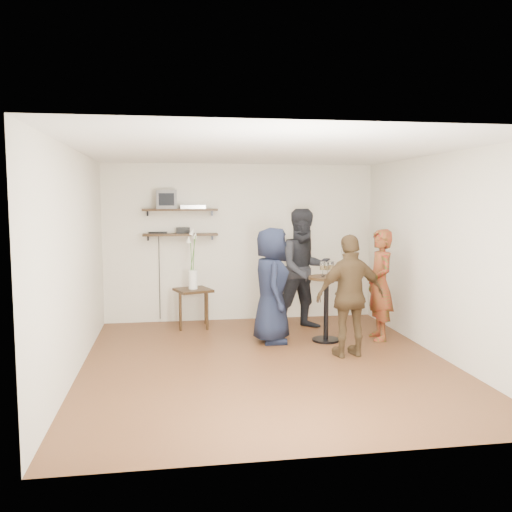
{
  "coord_description": "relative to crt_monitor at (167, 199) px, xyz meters",
  "views": [
    {
      "loc": [
        -1.15,
        -6.44,
        2.02
      ],
      "look_at": [
        -0.07,
        0.4,
        1.29
      ],
      "focal_mm": 38.0,
      "sensor_mm": 36.0,
      "label": 1
    }
  ],
  "objects": [
    {
      "name": "wine_glass_bl",
      "position": [
        2.2,
        -1.41,
        -0.95
      ],
      "size": [
        0.07,
        0.07,
        0.2
      ],
      "color": "silver",
      "rests_on": "drinks_table"
    },
    {
      "name": "drinks_table",
      "position": [
        2.23,
        -1.48,
        -1.42
      ],
      "size": [
        0.51,
        0.51,
        0.93
      ],
      "color": "black",
      "rests_on": "room"
    },
    {
      "name": "dvd_deck",
      "position": [
        0.42,
        0.0,
        -0.12
      ],
      "size": [
        0.4,
        0.24,
        0.06
      ],
      "primitive_type": "cube",
      "color": "silver",
      "rests_on": "shelf_upper"
    },
    {
      "name": "wine_glass_br",
      "position": [
        2.25,
        -1.46,
        -0.95
      ],
      "size": [
        0.07,
        0.07,
        0.2
      ],
      "color": "silver",
      "rests_on": "drinks_table"
    },
    {
      "name": "shelf_lower",
      "position": [
        0.21,
        0.0,
        -0.57
      ],
      "size": [
        1.2,
        0.25,
        0.04
      ],
      "primitive_type": "cube",
      "color": "black",
      "rests_on": "room"
    },
    {
      "name": "shelf_upper",
      "position": [
        0.21,
        0.0,
        -0.17
      ],
      "size": [
        1.2,
        0.25,
        0.04
      ],
      "primitive_type": "cube",
      "color": "black",
      "rests_on": "room"
    },
    {
      "name": "wine_glass_fl",
      "position": [
        2.16,
        -1.5,
        -0.94
      ],
      "size": [
        0.07,
        0.07,
        0.21
      ],
      "color": "silver",
      "rests_on": "drinks_table"
    },
    {
      "name": "wine_glass_fr",
      "position": [
        2.29,
        -1.51,
        -0.94
      ],
      "size": [
        0.07,
        0.07,
        0.22
      ],
      "color": "silver",
      "rests_on": "drinks_table"
    },
    {
      "name": "person_navy",
      "position": [
        1.45,
        -1.42,
        -1.2
      ],
      "size": [
        0.58,
        0.83,
        1.63
      ],
      "primitive_type": "imported",
      "rotation": [
        0.0,
        0.0,
        1.49
      ],
      "color": "black",
      "rests_on": "room"
    },
    {
      "name": "person_dark",
      "position": [
        2.1,
        -0.7,
        -1.08
      ],
      "size": [
        1.01,
        0.85,
        1.88
      ],
      "primitive_type": "imported",
      "rotation": [
        0.0,
        0.0,
        0.16
      ],
      "color": "black",
      "rests_on": "room"
    },
    {
      "name": "person_plaid",
      "position": [
        3.01,
        -1.51,
        -1.22
      ],
      "size": [
        0.41,
        0.6,
        1.6
      ],
      "primitive_type": "imported",
      "rotation": [
        0.0,
        0.0,
        4.67
      ],
      "color": "red",
      "rests_on": "room"
    },
    {
      "name": "power_strip",
      "position": [
        -0.15,
        0.05,
        -0.54
      ],
      "size": [
        0.3,
        0.05,
        0.03
      ],
      "primitive_type": "cube",
      "color": "black",
      "rests_on": "shelf_lower"
    },
    {
      "name": "radio",
      "position": [
        0.26,
        0.0,
        -0.5
      ],
      "size": [
        0.22,
        0.1,
        0.1
      ],
      "primitive_type": "cube",
      "color": "black",
      "rests_on": "shelf_lower"
    },
    {
      "name": "person_brown",
      "position": [
        2.32,
        -2.26,
        -1.23
      ],
      "size": [
        0.96,
        0.49,
        1.58
      ],
      "primitive_type": "imported",
      "rotation": [
        0.0,
        0.0,
        3.26
      ],
      "color": "#44311D",
      "rests_on": "room"
    },
    {
      "name": "room",
      "position": [
        1.21,
        -2.38,
        -0.72
      ],
      "size": [
        4.58,
        5.08,
        2.68
      ],
      "color": "#4B2918",
      "rests_on": "ground"
    },
    {
      "name": "side_table",
      "position": [
        0.39,
        -0.35,
        -1.5
      ],
      "size": [
        0.65,
        0.65,
        0.62
      ],
      "rotation": [
        0.0,
        0.0,
        0.33
      ],
      "color": "black",
      "rests_on": "room"
    },
    {
      "name": "vase_lilies",
      "position": [
        0.39,
        -0.35,
        -1.1
      ],
      "size": [
        0.19,
        0.2,
        0.97
      ],
      "rotation": [
        0.0,
        0.0,
        0.33
      ],
      "color": "white",
      "rests_on": "side_table"
    },
    {
      "name": "crt_monitor",
      "position": [
        0.0,
        0.0,
        0.0
      ],
      "size": [
        0.32,
        0.3,
        0.3
      ],
      "primitive_type": "cube",
      "color": "#59595B",
      "rests_on": "shelf_upper"
    }
  ]
}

